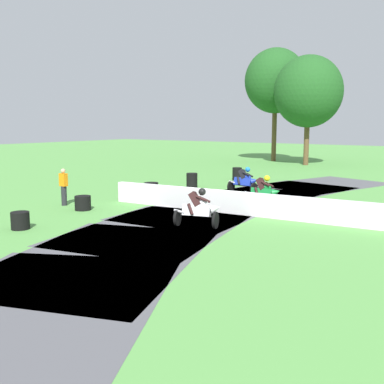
{
  "coord_description": "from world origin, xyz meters",
  "views": [
    {
      "loc": [
        10.43,
        -15.83,
        3.62
      ],
      "look_at": [
        0.15,
        -0.99,
        0.9
      ],
      "focal_mm": 43.26,
      "sensor_mm": 36.0,
      "label": 1
    }
  ],
  "objects": [
    {
      "name": "tire_stack_mid_b",
      "position": [
        -4.53,
        2.12,
        0.3
      ],
      "size": [
        0.72,
        0.72,
        0.6
      ],
      "color": "black",
      "rests_on": "ground"
    },
    {
      "name": "traffic_cone",
      "position": [
        5.19,
        3.03,
        0.22
      ],
      "size": [
        0.28,
        0.28,
        0.44
      ],
      "primitive_type": "cone",
      "color": "orange",
      "rests_on": "ground"
    },
    {
      "name": "tire_stack_extra_a",
      "position": [
        -3.22,
        -6.46,
        0.3
      ],
      "size": [
        0.62,
        0.62,
        0.6
      ],
      "color": "black",
      "rests_on": "ground"
    },
    {
      "name": "tree_far_right",
      "position": [
        -8.11,
        24.48,
        7.4
      ],
      "size": [
        5.67,
        5.67,
        10.4
      ],
      "color": "brown",
      "rests_on": "ground"
    },
    {
      "name": "motorcycle_lead_blue",
      "position": [
        -0.82,
        5.2,
        0.64
      ],
      "size": [
        1.7,
        0.87,
        1.43
      ],
      "color": "black",
      "rests_on": "ground"
    },
    {
      "name": "tree_far_left",
      "position": [
        -4.11,
        22.35,
        6.19
      ],
      "size": [
        5.74,
        5.74,
        9.22
      ],
      "color": "brown",
      "rests_on": "ground"
    },
    {
      "name": "ground_plane",
      "position": [
        0.0,
        0.0,
        0.0
      ],
      "size": [
        120.0,
        120.0,
        0.0
      ],
      "primitive_type": "plane",
      "color": "#569947"
    },
    {
      "name": "track_asphalt",
      "position": [
        1.01,
        0.07,
        0.0
      ],
      "size": [
        9.32,
        30.14,
        0.01
      ],
      "color": "#515156",
      "rests_on": "ground"
    },
    {
      "name": "tire_stack_near",
      "position": [
        -3.79,
        9.71,
        0.4
      ],
      "size": [
        0.59,
        0.59,
        0.8
      ],
      "color": "black",
      "rests_on": "ground"
    },
    {
      "name": "tire_stack_mid_a",
      "position": [
        -4.29,
        5.41,
        0.4
      ],
      "size": [
        0.62,
        0.62,
        0.8
      ],
      "color": "black",
      "rests_on": "ground"
    },
    {
      "name": "motorcycle_trailing_white",
      "position": [
        1.61,
        -2.67,
        0.65
      ],
      "size": [
        1.68,
        1.11,
        1.43
      ],
      "color": "black",
      "rests_on": "ground"
    },
    {
      "name": "safety_barrier",
      "position": [
        4.94,
        0.33,
        0.45
      ],
      "size": [
        18.68,
        1.55,
        0.9
      ],
      "primitive_type": "cube",
      "rotation": [
        0.0,
        0.0,
        -1.5
      ],
      "color": "white",
      "rests_on": "ground"
    },
    {
      "name": "tire_stack_far",
      "position": [
        -4.11,
        -2.84,
        0.3
      ],
      "size": [
        0.67,
        0.67,
        0.6
      ],
      "color": "black",
      "rests_on": "ground"
    },
    {
      "name": "motorcycle_chase_green",
      "position": [
        1.72,
        2.22,
        0.65
      ],
      "size": [
        1.7,
        0.82,
        1.43
      ],
      "color": "black",
      "rests_on": "ground"
    },
    {
      "name": "track_marshal",
      "position": [
        -5.63,
        -2.54,
        0.82
      ],
      "size": [
        0.34,
        0.24,
        1.63
      ],
      "color": "#232328",
      "rests_on": "ground"
    }
  ]
}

